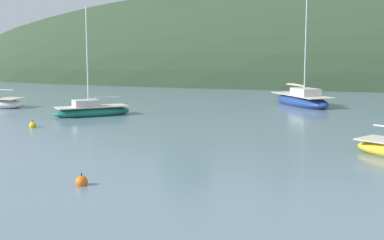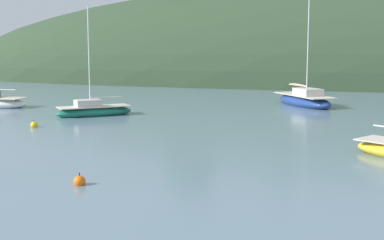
% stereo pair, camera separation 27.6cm
% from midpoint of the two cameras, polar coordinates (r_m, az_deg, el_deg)
% --- Properties ---
extents(sailboat_black_sloop, '(5.86, 7.63, 9.82)m').
position_cam_midpoint_polar(sailboat_black_sloop, '(45.82, 11.41, 2.08)').
color(sailboat_black_sloop, navy).
rests_on(sailboat_black_sloop, ground).
extents(sailboat_cream_ketch, '(5.47, 4.91, 7.89)m').
position_cam_midpoint_polar(sailboat_cream_ketch, '(38.96, -10.78, 0.97)').
color(sailboat_cream_ketch, '#196B56').
rests_on(sailboat_cream_ketch, ground).
extents(mooring_buoy_inner, '(0.44, 0.44, 0.54)m').
position_cam_midpoint_polar(mooring_buoy_inner, '(19.66, -12.02, -6.43)').
color(mooring_buoy_inner, orange).
rests_on(mooring_buoy_inner, ground).
extents(mooring_buoy_outer, '(0.44, 0.44, 0.54)m').
position_cam_midpoint_polar(mooring_buoy_outer, '(34.21, -16.75, -0.54)').
color(mooring_buoy_outer, yellow).
rests_on(mooring_buoy_outer, ground).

